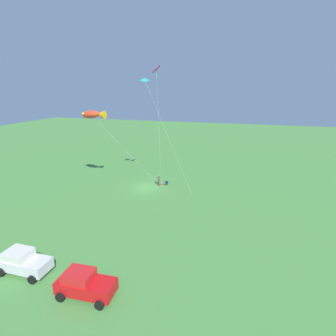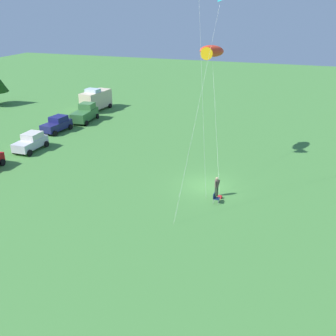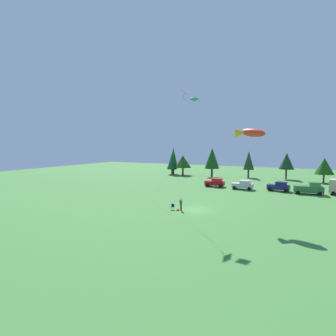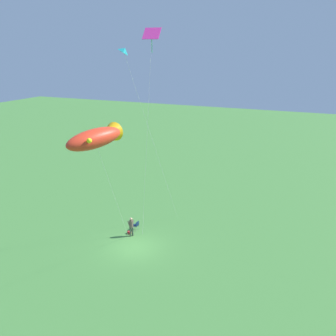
% 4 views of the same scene
% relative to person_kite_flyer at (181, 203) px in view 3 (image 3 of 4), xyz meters
% --- Properties ---
extents(ground_plane, '(160.00, 160.00, 0.00)m').
position_rel_person_kite_flyer_xyz_m(ground_plane, '(1.70, 1.27, -1.02)').
color(ground_plane, '#417B37').
extents(person_kite_flyer, '(0.54, 0.49, 1.74)m').
position_rel_person_kite_flyer_xyz_m(person_kite_flyer, '(0.00, 0.00, 0.00)').
color(person_kite_flyer, '#384538').
rests_on(person_kite_flyer, ground).
extents(folding_chair, '(0.49, 0.49, 0.82)m').
position_rel_person_kite_flyer_xyz_m(folding_chair, '(-1.24, -0.19, -0.53)').
color(folding_chair, '#0F2242').
rests_on(folding_chair, ground).
extents(backpack_on_grass, '(0.33, 0.38, 0.22)m').
position_rel_person_kite_flyer_xyz_m(backpack_on_grass, '(-0.31, -0.39, -0.91)').
color(backpack_on_grass, red).
rests_on(backpack_on_grass, ground).
extents(car_red_sedan, '(4.27, 2.36, 1.89)m').
position_rel_person_kite_flyer_xyz_m(car_red_sedan, '(-1.80, 22.75, -0.07)').
color(car_red_sedan, '#B61012').
rests_on(car_red_sedan, ground).
extents(car_silver_compact, '(4.20, 2.21, 1.89)m').
position_rel_person_kite_flyer_xyz_m(car_silver_compact, '(4.42, 21.92, -0.07)').
color(car_silver_compact, silver).
rests_on(car_silver_compact, ground).
extents(car_navy_hatch, '(4.37, 2.60, 1.89)m').
position_rel_person_kite_flyer_xyz_m(car_navy_hatch, '(11.27, 23.09, -0.07)').
color(car_navy_hatch, navy).
rests_on(car_navy_hatch, ground).
extents(truck_green_flatbed, '(5.16, 2.77, 2.34)m').
position_rel_person_kite_flyer_xyz_m(truck_green_flatbed, '(16.59, 22.12, 0.08)').
color(truck_green_flatbed, '#316633').
rests_on(truck_green_flatbed, ground).
extents(treeline_distant, '(45.03, 8.46, 8.41)m').
position_rel_person_kite_flyer_xyz_m(treeline_distant, '(-4.76, 40.99, 3.65)').
color(treeline_distant, '#493423').
rests_on(treeline_distant, ground).
extents(kite_large_fish, '(10.92, 4.55, 11.57)m').
position_rel_person_kite_flyer_xyz_m(kite_large_fish, '(8.67, 2.94, 9.82)').
color(kite_large_fish, red).
rests_on(kite_large_fish, ground).
extents(kite_delta_teal, '(7.76, 1.75, 15.86)m').
position_rel_person_kite_flyer_xyz_m(kite_delta_teal, '(1.51, 0.83, 14.44)').
color(kite_delta_teal, teal).
rests_on(kite_delta_teal, ground).
extents(kite_diamond_rainbow, '(1.17, 1.97, 17.19)m').
position_rel_person_kite_flyer_xyz_m(kite_diamond_rainbow, '(-0.48, 1.93, 15.32)').
color(kite_diamond_rainbow, '#D42E91').
rests_on(kite_diamond_rainbow, ground).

